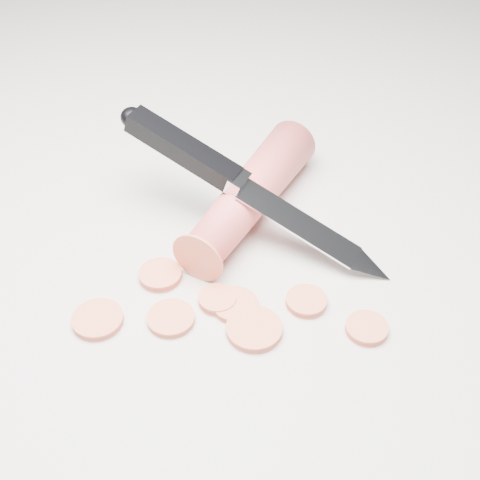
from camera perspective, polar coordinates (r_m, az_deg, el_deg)
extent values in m
plane|color=beige|center=(0.55, -2.10, -1.18)|extent=(2.40, 2.40, 0.00)
cylinder|color=#E34947|center=(0.57, 0.89, 3.95)|extent=(0.14, 0.16, 0.04)
cylinder|color=#F16745|center=(0.53, -6.82, -2.98)|extent=(0.03, 0.03, 0.01)
cylinder|color=#F16745|center=(0.50, -0.41, -5.58)|extent=(0.03, 0.03, 0.01)
cylinder|color=#F16745|center=(0.49, 1.22, -7.61)|extent=(0.04, 0.04, 0.01)
cylinder|color=#F16745|center=(0.51, 5.68, -5.23)|extent=(0.03, 0.03, 0.01)
cylinder|color=#F16745|center=(0.50, 10.77, -7.41)|extent=(0.03, 0.03, 0.01)
cylinder|color=#F16745|center=(0.50, -5.92, -6.67)|extent=(0.04, 0.04, 0.01)
cylinder|color=#F16745|center=(0.51, -1.93, -5.10)|extent=(0.03, 0.03, 0.01)
cylinder|color=#F16745|center=(0.51, -12.05, -6.66)|extent=(0.04, 0.04, 0.01)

